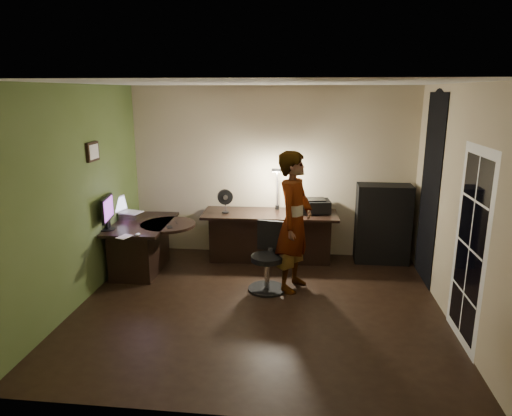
# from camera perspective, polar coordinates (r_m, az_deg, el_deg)

# --- Properties ---
(floor) EXTENTS (4.50, 4.00, 0.01)m
(floor) POSITION_cam_1_polar(r_m,az_deg,el_deg) (5.83, 0.34, -12.24)
(floor) COLOR black
(floor) RESTS_ON ground
(ceiling) EXTENTS (4.50, 4.00, 0.01)m
(ceiling) POSITION_cam_1_polar(r_m,az_deg,el_deg) (5.22, 0.39, 15.43)
(ceiling) COLOR silver
(ceiling) RESTS_ON floor
(wall_back) EXTENTS (4.50, 0.01, 2.70)m
(wall_back) POSITION_cam_1_polar(r_m,az_deg,el_deg) (7.32, 1.99, 4.47)
(wall_back) COLOR tan
(wall_back) RESTS_ON floor
(wall_front) EXTENTS (4.50, 0.01, 2.70)m
(wall_front) POSITION_cam_1_polar(r_m,az_deg,el_deg) (3.47, -3.10, -6.97)
(wall_front) COLOR tan
(wall_front) RESTS_ON floor
(wall_left) EXTENTS (0.01, 4.00, 2.70)m
(wall_left) POSITION_cam_1_polar(r_m,az_deg,el_deg) (6.03, -21.50, 1.30)
(wall_left) COLOR tan
(wall_left) RESTS_ON floor
(wall_right) EXTENTS (0.01, 4.00, 2.70)m
(wall_right) POSITION_cam_1_polar(r_m,az_deg,el_deg) (5.61, 23.94, 0.14)
(wall_right) COLOR tan
(wall_right) RESTS_ON floor
(green_wall_overlay) EXTENTS (0.00, 4.00, 2.70)m
(green_wall_overlay) POSITION_cam_1_polar(r_m,az_deg,el_deg) (6.02, -21.37, 1.30)
(green_wall_overlay) COLOR #4A5F2C
(green_wall_overlay) RESTS_ON floor
(arched_doorway) EXTENTS (0.01, 0.90, 2.60)m
(arched_doorway) POSITION_cam_1_polar(r_m,az_deg,el_deg) (6.69, 20.91, 2.14)
(arched_doorway) COLOR black
(arched_doorway) RESTS_ON floor
(french_door) EXTENTS (0.02, 0.92, 2.10)m
(french_door) POSITION_cam_1_polar(r_m,az_deg,el_deg) (5.18, 25.17, -4.57)
(french_door) COLOR white
(french_door) RESTS_ON floor
(framed_picture) EXTENTS (0.04, 0.30, 0.25)m
(framed_picture) POSITION_cam_1_polar(r_m,az_deg,el_deg) (6.32, -19.76, 6.64)
(framed_picture) COLOR black
(framed_picture) RESTS_ON wall_left
(desk_left) EXTENTS (0.83, 1.31, 0.74)m
(desk_left) POSITION_cam_1_polar(r_m,az_deg,el_deg) (6.99, -13.93, -4.73)
(desk_left) COLOR black
(desk_left) RESTS_ON floor
(desk_right) EXTENTS (2.10, 0.80, 0.78)m
(desk_right) POSITION_cam_1_polar(r_m,az_deg,el_deg) (7.18, 1.73, -3.62)
(desk_right) COLOR black
(desk_right) RESTS_ON floor
(cabinet) EXTENTS (0.82, 0.42, 1.23)m
(cabinet) POSITION_cam_1_polar(r_m,az_deg,el_deg) (7.35, 15.54, -1.91)
(cabinet) COLOR black
(cabinet) RESTS_ON floor
(laptop_stand) EXTENTS (0.27, 0.24, 0.10)m
(laptop_stand) POSITION_cam_1_polar(r_m,az_deg,el_deg) (7.14, -15.73, -0.93)
(laptop_stand) COLOR silver
(laptop_stand) RESTS_ON desk_left
(laptop) EXTENTS (0.42, 0.40, 0.24)m
(laptop) POSITION_cam_1_polar(r_m,az_deg,el_deg) (7.08, -15.52, 0.38)
(laptop) COLOR silver
(laptop) RESTS_ON laptop_stand
(monitor) EXTENTS (0.19, 0.53, 0.34)m
(monitor) POSITION_cam_1_polar(r_m,az_deg,el_deg) (6.63, -18.17, -1.19)
(monitor) COLOR black
(monitor) RESTS_ON desk_left
(mouse) EXTENTS (0.06, 0.09, 0.03)m
(mouse) POSITION_cam_1_polar(r_m,az_deg,el_deg) (6.29, -14.56, -3.21)
(mouse) COLOR silver
(mouse) RESTS_ON desk_left
(phone) EXTENTS (0.12, 0.15, 0.01)m
(phone) POSITION_cam_1_polar(r_m,az_deg,el_deg) (6.57, -10.76, -2.35)
(phone) COLOR black
(phone) RESTS_ON desk_left
(pen) EXTENTS (0.06, 0.12, 0.01)m
(pen) POSITION_cam_1_polar(r_m,az_deg,el_deg) (6.78, -9.90, -1.78)
(pen) COLOR black
(pen) RESTS_ON desk_left
(speaker) EXTENTS (0.08, 0.08, 0.18)m
(speaker) POSITION_cam_1_polar(r_m,az_deg,el_deg) (6.71, -18.00, -1.69)
(speaker) COLOR black
(speaker) RESTS_ON desk_left
(notepad) EXTENTS (0.20, 0.23, 0.01)m
(notepad) POSITION_cam_1_polar(r_m,az_deg,el_deg) (6.28, -16.12, -3.47)
(notepad) COLOR silver
(notepad) RESTS_ON desk_left
(desk_fan) EXTENTS (0.27, 0.20, 0.37)m
(desk_fan) POSITION_cam_1_polar(r_m,az_deg,el_deg) (7.01, -3.86, 0.89)
(desk_fan) COLOR black
(desk_fan) RESTS_ON desk_right
(headphones) EXTENTS (0.17, 0.08, 0.08)m
(headphones) POSITION_cam_1_polar(r_m,az_deg,el_deg) (7.03, 6.59, -0.33)
(headphones) COLOR navy
(headphones) RESTS_ON desk_right
(printer) EXTENTS (0.51, 0.42, 0.21)m
(printer) POSITION_cam_1_polar(r_m,az_deg,el_deg) (7.11, 7.33, 0.33)
(printer) COLOR black
(printer) RESTS_ON desk_right
(desk_lamp) EXTENTS (0.21, 0.35, 0.74)m
(desk_lamp) POSITION_cam_1_polar(r_m,az_deg,el_deg) (7.17, 2.70, 2.74)
(desk_lamp) COLOR black
(desk_lamp) RESTS_ON desk_right
(office_chair) EXTENTS (0.59, 0.59, 0.92)m
(office_chair) POSITION_cam_1_polar(r_m,az_deg,el_deg) (6.10, 1.40, -6.27)
(office_chair) COLOR black
(office_chair) RESTS_ON floor
(person) EXTENTS (0.65, 0.78, 1.88)m
(person) POSITION_cam_1_polar(r_m,az_deg,el_deg) (6.04, 4.80, -1.73)
(person) COLOR #D8A88C
(person) RESTS_ON floor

